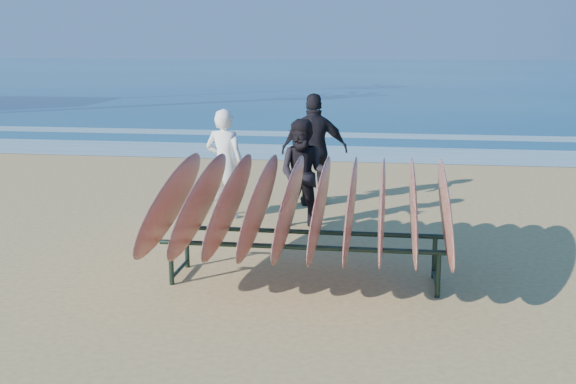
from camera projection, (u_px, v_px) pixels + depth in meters
The scene contains 8 objects.
ground at pixel (277, 290), 7.99m from camera, with size 120.00×120.00×0.00m, color tan.
ocean at pixel (383, 73), 61.21m from camera, with size 160.00×160.00×0.00m, color navy.
foam_near at pixel (344, 153), 17.67m from camera, with size 160.00×160.00×0.00m, color white.
foam_far at pixel (353, 135), 21.06m from camera, with size 160.00×160.00×0.00m, color white.
surfboard_rack at pixel (305, 205), 8.12m from camera, with size 3.21×2.81×1.47m.
person_white at pixel (225, 164), 11.16m from camera, with size 0.62×0.41×1.70m, color white.
person_dark_a at pixel (304, 175), 10.47m from camera, with size 0.78×0.61×1.61m, color black.
person_dark_b at pixel (315, 150), 11.96m from camera, with size 1.10×0.46×1.87m, color black.
Camera 1 is at (1.25, -7.50, 2.71)m, focal length 45.00 mm.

